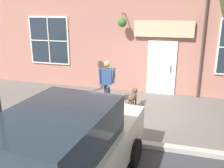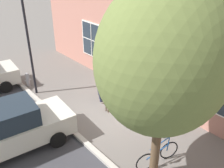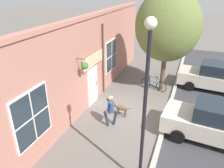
# 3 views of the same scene
# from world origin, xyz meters

# --- Properties ---
(ground_plane) EXTENTS (90.00, 90.00, 0.00)m
(ground_plane) POSITION_xyz_m (0.00, 0.00, 0.00)
(ground_plane) COLOR #66605B
(storefront_facade) EXTENTS (0.95, 18.00, 4.81)m
(storefront_facade) POSITION_xyz_m (-2.34, -0.01, 2.41)
(storefront_facade) COLOR #B27566
(storefront_facade) RESTS_ON ground_plane
(pedestrian_walking) EXTENTS (0.66, 0.55, 1.58)m
(pedestrian_walking) POSITION_xyz_m (-0.43, -1.19, 0.93)
(pedestrian_walking) COLOR #282D47
(pedestrian_walking) RESTS_ON ground_plane
(dog_on_leash) EXTENTS (1.08, 0.27, 0.68)m
(dog_on_leash) POSITION_xyz_m (-0.27, -0.24, 0.45)
(dog_on_leash) COLOR brown
(dog_on_leash) RESTS_ON ground_plane
(street_tree_by_curb) EXTENTS (3.72, 3.34, 6.04)m
(street_tree_by_curb) POSITION_xyz_m (1.17, 3.53, 3.93)
(street_tree_by_curb) COLOR brown
(street_tree_by_curb) RESTS_ON ground_plane
(leaning_bicycle) EXTENTS (1.71, 0.40, 1.01)m
(leaning_bicycle) POSITION_xyz_m (0.70, 3.32, 0.38)
(leaning_bicycle) COLOR black
(leaning_bicycle) RESTS_ON ground_plane
(parked_car_mid_block) EXTENTS (4.44, 2.23, 1.75)m
(parked_car_mid_block) POSITION_xyz_m (4.14, -0.60, 0.88)
(parked_car_mid_block) COLOR beige
(parked_car_mid_block) RESTS_ON ground_plane
(street_lamp) EXTENTS (0.32, 0.32, 5.50)m
(street_lamp) POSITION_xyz_m (1.69, -3.92, 3.53)
(street_lamp) COLOR black
(street_lamp) RESTS_ON ground_plane
(fire_hydrant) EXTENTS (0.34, 0.20, 0.77)m
(fire_hydrant) POSITION_xyz_m (1.68, -4.92, 0.40)
(fire_hydrant) COLOR #99999E
(fire_hydrant) RESTS_ON ground_plane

